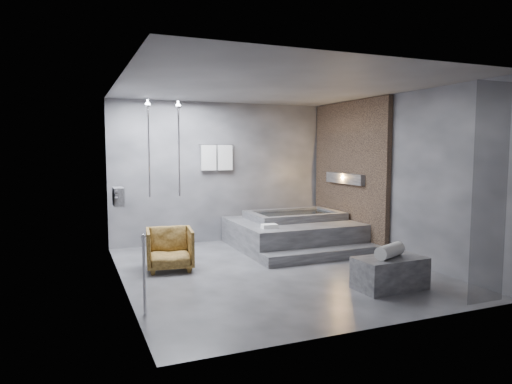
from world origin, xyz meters
name	(u,v)px	position (x,y,z in m)	size (l,w,h in m)	color
room	(290,158)	(0.40, 0.24, 1.73)	(5.00, 5.04, 2.82)	#333336
tub_deck	(292,233)	(1.05, 1.45, 0.25)	(2.20, 2.00, 0.50)	#38383B
tub_step	(324,255)	(1.05, 0.27, 0.09)	(2.20, 0.36, 0.18)	#38383B
concrete_bench	(390,273)	(1.05, -1.45, 0.21)	(0.95, 0.52, 0.43)	#333436
driftwood_chair	(170,249)	(-1.48, 0.65, 0.33)	(0.70, 0.72, 0.65)	#463011
rolled_towel	(390,251)	(1.04, -1.45, 0.52)	(0.18, 0.18, 0.51)	silver
deck_towel	(269,226)	(0.31, 0.86, 0.53)	(0.26, 0.19, 0.07)	white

